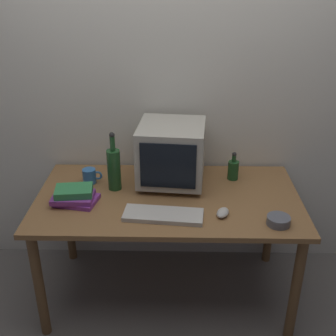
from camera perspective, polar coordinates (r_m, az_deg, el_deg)
ground_plane at (r=2.87m, az=-0.00°, el=-16.24°), size 6.00×6.00×0.00m
back_wall at (r=2.68m, az=0.22°, el=11.27°), size 4.00×0.08×2.50m
desk at (r=2.49m, az=-0.00°, el=-5.44°), size 1.51×0.81×0.72m
crt_monitor at (r=2.51m, az=0.47°, el=1.97°), size 0.41×0.42×0.37m
keyboard at (r=2.25m, az=-0.64°, el=-6.31°), size 0.43×0.19×0.02m
computer_mouse at (r=2.28m, az=7.35°, el=-5.97°), size 0.09×0.12×0.04m
bottle_tall at (r=2.49m, az=-7.27°, el=0.01°), size 0.08×0.08×0.36m
bottle_short at (r=2.64m, az=8.74°, el=-0.15°), size 0.07×0.07×0.18m
book_stack at (r=2.42m, az=-12.44°, el=-3.67°), size 0.25×0.21×0.09m
mug at (r=2.61m, az=-10.45°, el=-1.06°), size 0.12×0.08×0.09m
cd_spindle at (r=2.26m, az=14.59°, el=-6.84°), size 0.12×0.12×0.04m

